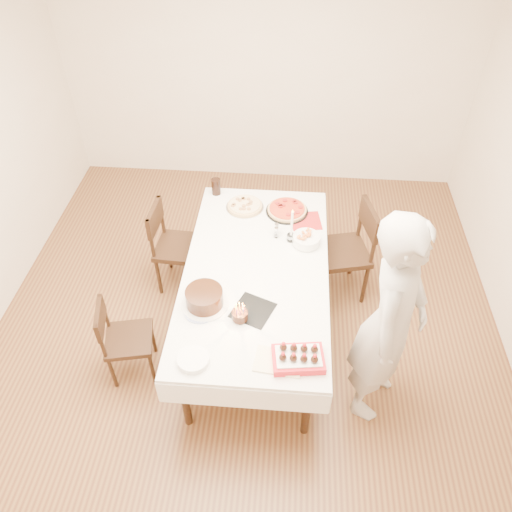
# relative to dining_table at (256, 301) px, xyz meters

# --- Properties ---
(floor) EXTENTS (5.00, 5.00, 0.00)m
(floor) POSITION_rel_dining_table_xyz_m (-0.08, -0.05, -0.38)
(floor) COLOR #542E1D
(floor) RESTS_ON ground
(wall_back) EXTENTS (4.50, 0.04, 2.70)m
(wall_back) POSITION_rel_dining_table_xyz_m (-0.08, 2.45, 0.98)
(wall_back) COLOR beige
(wall_back) RESTS_ON floor
(ceiling) EXTENTS (5.00, 5.00, 0.00)m
(ceiling) POSITION_rel_dining_table_xyz_m (-0.08, -0.05, 2.33)
(ceiling) COLOR white
(ceiling) RESTS_ON wall_back
(dining_table) EXTENTS (1.71, 2.38, 0.75)m
(dining_table) POSITION_rel_dining_table_xyz_m (0.00, 0.00, 0.00)
(dining_table) COLOR silver
(dining_table) RESTS_ON floor
(chair_right_savory) EXTENTS (0.60, 0.60, 0.97)m
(chair_right_savory) POSITION_rel_dining_table_xyz_m (0.73, 0.55, 0.11)
(chair_right_savory) COLOR black
(chair_right_savory) RESTS_ON floor
(chair_left_savory) EXTENTS (0.48, 0.48, 0.89)m
(chair_left_savory) POSITION_rel_dining_table_xyz_m (-0.75, 0.53, 0.07)
(chair_left_savory) COLOR black
(chair_left_savory) RESTS_ON floor
(chair_left_dessert) EXTENTS (0.47, 0.47, 0.77)m
(chair_left_dessert) POSITION_rel_dining_table_xyz_m (-0.96, -0.49, 0.01)
(chair_left_dessert) COLOR black
(chair_left_dessert) RESTS_ON floor
(person) EXTENTS (0.66, 0.78, 1.81)m
(person) POSITION_rel_dining_table_xyz_m (0.96, -0.59, 0.53)
(person) COLOR #BDB7B2
(person) RESTS_ON floor
(pizza_white) EXTENTS (0.45, 0.45, 0.04)m
(pizza_white) POSITION_rel_dining_table_xyz_m (-0.16, 0.78, 0.40)
(pizza_white) COLOR beige
(pizza_white) RESTS_ON dining_table
(pizza_pepperoni) EXTENTS (0.39, 0.39, 0.04)m
(pizza_pepperoni) POSITION_rel_dining_table_xyz_m (0.22, 0.76, 0.40)
(pizza_pepperoni) COLOR red
(pizza_pepperoni) RESTS_ON dining_table
(red_placemat) EXTENTS (0.29, 0.29, 0.01)m
(red_placemat) POSITION_rel_dining_table_xyz_m (0.39, 0.64, 0.38)
(red_placemat) COLOR #B21E1E
(red_placemat) RESTS_ON dining_table
(pasta_bowl) EXTENTS (0.30, 0.30, 0.07)m
(pasta_bowl) POSITION_rel_dining_table_xyz_m (0.39, 0.34, 0.42)
(pasta_bowl) COLOR white
(pasta_bowl) RESTS_ON dining_table
(taper_candle) EXTENTS (0.09, 0.09, 0.33)m
(taper_candle) POSITION_rel_dining_table_xyz_m (0.27, 0.37, 0.54)
(taper_candle) COLOR white
(taper_candle) RESTS_ON dining_table
(shaker_pair) EXTENTS (0.09, 0.09, 0.10)m
(shaker_pair) POSITION_rel_dining_table_xyz_m (0.14, 0.40, 0.43)
(shaker_pair) COLOR white
(shaker_pair) RESTS_ON dining_table
(cola_glass) EXTENTS (0.11, 0.11, 0.16)m
(cola_glass) POSITION_rel_dining_table_xyz_m (-0.45, 0.98, 0.45)
(cola_glass) COLOR black
(cola_glass) RESTS_ON dining_table
(layer_cake) EXTENTS (0.43, 0.43, 0.14)m
(layer_cake) POSITION_rel_dining_table_xyz_m (-0.35, -0.40, 0.44)
(layer_cake) COLOR black
(layer_cake) RESTS_ON dining_table
(cake_board) EXTENTS (0.36, 0.36, 0.01)m
(cake_board) POSITION_rel_dining_table_xyz_m (0.01, -0.43, 0.38)
(cake_board) COLOR black
(cake_board) RESTS_ON dining_table
(birthday_cake) EXTENTS (0.14, 0.14, 0.13)m
(birthday_cake) POSITION_rel_dining_table_xyz_m (-0.07, -0.52, 0.45)
(birthday_cake) COLOR #3B1C10
(birthday_cake) RESTS_ON dining_table
(strawberry_box) EXTENTS (0.37, 0.27, 0.08)m
(strawberry_box) POSITION_rel_dining_table_xyz_m (0.35, -0.85, 0.42)
(strawberry_box) COLOR red
(strawberry_box) RESTS_ON dining_table
(box_lid) EXTENTS (0.34, 0.24, 0.03)m
(box_lid) POSITION_rel_dining_table_xyz_m (0.22, -0.86, 0.38)
(box_lid) COLOR beige
(box_lid) RESTS_ON dining_table
(plate_stack) EXTENTS (0.26, 0.26, 0.05)m
(plate_stack) POSITION_rel_dining_table_xyz_m (-0.35, -0.90, 0.40)
(plate_stack) COLOR white
(plate_stack) RESTS_ON dining_table
(china_plate) EXTENTS (0.28, 0.28, 0.01)m
(china_plate) POSITION_rel_dining_table_xyz_m (-0.37, -0.46, 0.38)
(china_plate) COLOR white
(china_plate) RESTS_ON dining_table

